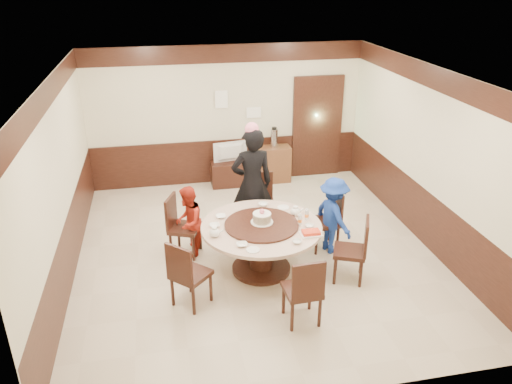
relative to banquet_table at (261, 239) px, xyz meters
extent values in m
plane|color=beige|center=(0.02, 0.52, -0.53)|extent=(6.00, 6.00, 0.00)
plane|color=white|center=(0.02, 0.52, 2.27)|extent=(6.00, 6.00, 0.00)
cube|color=beige|center=(0.02, 3.52, 0.87)|extent=(5.50, 0.04, 2.80)
cube|color=beige|center=(0.02, -2.48, 0.87)|extent=(5.50, 0.04, 2.80)
cube|color=beige|center=(-2.73, 0.52, 0.87)|extent=(0.04, 6.00, 2.80)
cube|color=beige|center=(2.77, 0.52, 0.87)|extent=(0.04, 6.00, 2.80)
cube|color=black|center=(0.02, 0.52, -0.08)|extent=(5.50, 6.00, 0.90)
cube|color=black|center=(0.02, 0.52, 2.09)|extent=(5.50, 6.00, 0.35)
cube|color=black|center=(1.92, 3.47, 0.52)|extent=(1.05, 0.08, 2.18)
cube|color=#89D397|center=(1.92, 3.49, 0.52)|extent=(0.88, 0.02, 2.05)
cylinder|color=black|center=(0.00, 0.00, -0.50)|extent=(0.87, 0.87, 0.06)
cylinder|color=black|center=(0.00, 0.00, -0.18)|extent=(0.35, 0.35, 0.65)
cylinder|color=#C4A28E|center=(0.00, 0.00, 0.19)|extent=(1.74, 1.74, 0.05)
cylinder|color=black|center=(0.00, 0.00, 0.23)|extent=(1.06, 1.06, 0.03)
cube|color=black|center=(1.10, 0.46, -0.08)|extent=(0.47, 0.47, 0.06)
cube|color=black|center=(1.31, 0.48, 0.19)|extent=(0.07, 0.42, 0.50)
cube|color=black|center=(1.10, 0.46, -0.32)|extent=(0.36, 0.36, 0.42)
cube|color=black|center=(0.26, 1.27, -0.08)|extent=(0.50, 0.50, 0.06)
cube|color=black|center=(0.30, 1.48, 0.19)|extent=(0.42, 0.10, 0.50)
cube|color=black|center=(0.26, 1.27, -0.32)|extent=(0.36, 0.36, 0.42)
cube|color=black|center=(-1.06, 0.69, -0.08)|extent=(0.57, 0.57, 0.06)
cube|color=black|center=(-1.26, 0.77, 0.19)|extent=(0.20, 0.40, 0.50)
cube|color=black|center=(-1.06, 0.69, -0.32)|extent=(0.36, 0.36, 0.42)
cube|color=black|center=(-1.07, -0.60, -0.08)|extent=(0.62, 0.62, 0.06)
cube|color=black|center=(-1.22, -0.75, 0.19)|extent=(0.33, 0.32, 0.50)
cube|color=black|center=(-1.07, -0.60, -0.32)|extent=(0.36, 0.36, 0.42)
cube|color=black|center=(0.26, -1.23, -0.08)|extent=(0.46, 0.46, 0.06)
cube|color=black|center=(0.27, -1.44, 0.19)|extent=(0.42, 0.06, 0.50)
cube|color=black|center=(0.26, -1.23, -0.32)|extent=(0.36, 0.36, 0.42)
cube|color=black|center=(1.18, -0.46, -0.08)|extent=(0.58, 0.58, 0.06)
cube|color=black|center=(1.37, -0.55, 0.19)|extent=(0.20, 0.40, 0.50)
cube|color=black|center=(1.18, -0.46, -0.32)|extent=(0.36, 0.36, 0.42)
imported|color=black|center=(0.07, 1.09, 0.40)|extent=(0.71, 0.49, 1.87)
imported|color=#AA2516|center=(-1.01, 0.65, 0.04)|extent=(0.57, 0.65, 1.15)
imported|color=navy|center=(1.21, 0.33, 0.09)|extent=(0.67, 0.90, 1.24)
cylinder|color=white|center=(0.01, 0.04, 0.25)|extent=(0.32, 0.32, 0.01)
cylinder|color=gray|center=(0.01, 0.04, 0.32)|extent=(0.26, 0.26, 0.12)
cylinder|color=white|center=(0.01, 0.04, 0.39)|extent=(0.26, 0.26, 0.01)
sphere|color=pink|center=(0.01, 0.04, 0.42)|extent=(0.08, 0.08, 0.08)
ellipsoid|color=white|center=(-0.70, -0.19, 0.28)|extent=(0.17, 0.15, 0.13)
ellipsoid|color=white|center=(0.56, 0.22, 0.28)|extent=(0.17, 0.15, 0.13)
imported|color=white|center=(-0.54, 0.36, 0.23)|extent=(0.15, 0.15, 0.04)
imported|color=white|center=(0.36, -0.58, 0.24)|extent=(0.13, 0.13, 0.04)
imported|color=white|center=(-0.37, -0.51, 0.24)|extent=(0.15, 0.15, 0.04)
imported|color=white|center=(0.66, -0.19, 0.24)|extent=(0.13, 0.13, 0.04)
imported|color=white|center=(-0.66, 0.10, 0.23)|extent=(0.15, 0.15, 0.04)
imported|color=white|center=(0.16, 0.62, 0.24)|extent=(0.15, 0.15, 0.05)
cylinder|color=white|center=(-0.25, -0.65, 0.22)|extent=(0.18, 0.18, 0.01)
cylinder|color=white|center=(0.45, 0.50, 0.22)|extent=(0.18, 0.18, 0.01)
cube|color=white|center=(0.62, -0.40, 0.23)|extent=(0.30, 0.20, 0.02)
cube|color=red|center=(0.62, -0.40, 0.26)|extent=(0.24, 0.15, 0.04)
cylinder|color=silver|center=(0.54, -0.09, 0.30)|extent=(0.06, 0.06, 0.16)
cylinder|color=silver|center=(0.69, 0.05, 0.30)|extent=(0.06, 0.06, 0.16)
cube|color=black|center=(0.06, 3.27, -0.28)|extent=(0.85, 0.45, 0.50)
imported|color=#949496|center=(0.06, 3.27, 0.17)|extent=(0.71, 0.20, 0.41)
cube|color=brown|center=(0.89, 3.30, -0.16)|extent=(0.80, 0.40, 0.75)
cylinder|color=silver|center=(0.96, 3.30, 0.41)|extent=(0.15, 0.15, 0.38)
cube|color=white|center=(-0.08, 3.47, 1.22)|extent=(0.25, 0.00, 0.35)
cube|color=white|center=(0.57, 3.47, 0.92)|extent=(0.30, 0.00, 0.22)
camera|label=1|loc=(-1.32, -6.18, 3.60)|focal=35.00mm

